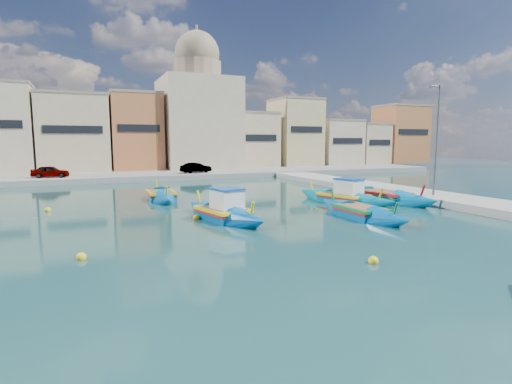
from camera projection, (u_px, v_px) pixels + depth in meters
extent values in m
plane|color=#13383A|center=(223.00, 251.00, 15.56)|extent=(160.00, 160.00, 0.00)
cube|color=gray|center=(131.00, 176.00, 44.67)|extent=(80.00, 8.00, 0.60)
cube|color=#C3AF87|center=(74.00, 134.00, 48.83)|extent=(7.88, 7.44, 8.99)
cube|color=gray|center=(72.00, 95.00, 48.24)|extent=(8.04, 7.59, 0.30)
cube|color=black|center=(73.00, 130.00, 45.34)|extent=(6.30, 0.10, 0.90)
cube|color=#C26E3D|center=(136.00, 133.00, 51.07)|extent=(6.17, 6.13, 9.43)
cube|color=gray|center=(135.00, 94.00, 50.45)|extent=(6.29, 6.26, 0.30)
cube|color=black|center=(139.00, 128.00, 48.17)|extent=(4.93, 0.10, 0.90)
cube|color=tan|center=(192.00, 146.00, 54.95)|extent=(7.31, 7.69, 6.05)
cube|color=gray|center=(192.00, 122.00, 54.54)|extent=(7.46, 7.85, 0.30)
cube|color=black|center=(200.00, 143.00, 51.36)|extent=(5.85, 0.10, 0.90)
cube|color=#C3AF87|center=(246.00, 141.00, 57.82)|extent=(7.54, 7.30, 7.41)
cube|color=gray|center=(246.00, 114.00, 57.33)|extent=(7.69, 7.45, 0.30)
cube|color=black|center=(257.00, 138.00, 54.40)|extent=(6.03, 0.10, 0.90)
cube|color=tan|center=(295.00, 133.00, 60.64)|extent=(6.36, 6.97, 9.63)
cube|color=gray|center=(295.00, 100.00, 60.01)|extent=(6.48, 7.11, 0.30)
cube|color=black|center=(307.00, 129.00, 57.35)|extent=(5.09, 0.10, 0.90)
cube|color=#C4B192|center=(335.00, 143.00, 63.54)|extent=(6.63, 6.70, 6.65)
cube|color=gray|center=(336.00, 121.00, 63.10)|extent=(6.76, 6.83, 0.30)
cube|color=black|center=(348.00, 141.00, 60.40)|extent=(5.30, 0.10, 0.90)
cube|color=#C3AF87|center=(364.00, 144.00, 66.34)|extent=(5.08, 7.51, 6.20)
cube|color=gray|center=(365.00, 125.00, 65.93)|extent=(5.18, 7.66, 0.30)
cube|color=black|center=(380.00, 143.00, 62.84)|extent=(4.06, 0.10, 0.90)
cube|color=#C26E3D|center=(400.00, 135.00, 68.17)|extent=(7.79, 6.00, 9.33)
cube|color=gray|center=(402.00, 106.00, 67.56)|extent=(7.95, 6.12, 0.30)
cube|color=black|center=(414.00, 132.00, 65.33)|extent=(6.23, 0.10, 0.90)
cube|color=#C4B192|center=(198.00, 124.00, 55.08)|extent=(10.00, 10.00, 12.00)
cylinder|color=#9E8466|center=(197.00, 70.00, 54.17)|extent=(6.40, 6.40, 2.40)
sphere|color=#9E8466|center=(197.00, 54.00, 53.89)|extent=(6.00, 6.00, 6.00)
cylinder|color=#9E8466|center=(197.00, 31.00, 53.52)|extent=(0.30, 0.30, 1.60)
cylinder|color=#595B60|center=(436.00, 145.00, 27.40)|extent=(0.16, 0.16, 8.00)
cylinder|color=#595B60|center=(435.00, 86.00, 26.75)|extent=(1.00, 0.10, 0.10)
cube|color=#595B60|center=(429.00, 87.00, 26.56)|extent=(0.35, 0.15, 0.18)
imported|color=#4C1919|center=(50.00, 172.00, 40.06)|extent=(3.68, 1.92, 1.19)
imported|color=#4C1919|center=(196.00, 168.00, 45.95)|extent=(3.77, 2.13, 1.18)
cube|color=#007997|center=(343.00, 200.00, 27.73)|extent=(2.64, 3.59, 0.90)
cone|color=#007997|center=(314.00, 195.00, 29.74)|extent=(2.56, 3.33, 2.30)
cone|color=#007997|center=(376.00, 204.00, 25.71)|extent=(2.56, 3.33, 2.30)
cube|color=yellow|center=(343.00, 195.00, 27.68)|extent=(2.76, 3.78, 0.16)
cube|color=red|center=(343.00, 197.00, 27.71)|extent=(2.74, 3.67, 0.09)
cube|color=olive|center=(343.00, 194.00, 27.68)|extent=(2.30, 3.23, 0.05)
cylinder|color=yellow|center=(312.00, 187.00, 29.87)|extent=(0.24, 0.44, 0.98)
cylinder|color=yellow|center=(380.00, 195.00, 25.43)|extent=(0.24, 0.44, 0.98)
cube|color=white|center=(349.00, 187.00, 27.26)|extent=(1.67, 1.92, 0.99)
cube|color=#0F47A5|center=(349.00, 179.00, 27.19)|extent=(1.77, 2.06, 0.11)
cube|color=#00539F|center=(223.00, 216.00, 21.70)|extent=(2.47, 3.30, 0.93)
cone|color=#00539F|center=(201.00, 209.00, 23.65)|extent=(2.42, 3.10, 2.32)
cone|color=#00539F|center=(249.00, 223.00, 19.73)|extent=(2.42, 3.10, 2.32)
cube|color=yellow|center=(223.00, 209.00, 21.65)|extent=(2.58, 3.47, 0.17)
cube|color=red|center=(223.00, 212.00, 21.67)|extent=(2.57, 3.37, 0.09)
cube|color=olive|center=(223.00, 208.00, 21.64)|extent=(2.14, 2.97, 0.06)
cylinder|color=yellow|center=(199.00, 199.00, 23.76)|extent=(0.22, 0.46, 1.01)
cylinder|color=yellow|center=(252.00, 211.00, 19.46)|extent=(0.22, 0.46, 1.01)
cube|color=white|center=(227.00, 199.00, 21.23)|extent=(1.60, 1.76, 1.02)
cube|color=#0F47A5|center=(227.00, 189.00, 21.16)|extent=(1.70, 1.88, 0.11)
cube|color=#006FA3|center=(383.00, 198.00, 28.23)|extent=(2.56, 3.69, 1.03)
cone|color=#006FA3|center=(353.00, 193.00, 30.59)|extent=(2.52, 3.44, 2.60)
cone|color=#006FA3|center=(417.00, 203.00, 25.85)|extent=(2.52, 3.44, 2.60)
cube|color=red|center=(383.00, 192.00, 28.17)|extent=(2.67, 3.88, 0.19)
cube|color=#197F33|center=(383.00, 195.00, 28.20)|extent=(2.67, 3.76, 0.10)
cube|color=olive|center=(383.00, 191.00, 28.16)|extent=(2.21, 3.33, 0.06)
cylinder|color=red|center=(351.00, 184.00, 30.74)|extent=(0.22, 0.51, 1.13)
cylinder|color=red|center=(422.00, 193.00, 25.53)|extent=(0.22, 0.51, 1.13)
cube|color=#005D9F|center=(161.00, 197.00, 29.05)|extent=(1.86, 2.75, 0.89)
cone|color=#005D9F|center=(157.00, 193.00, 31.10)|extent=(1.86, 2.58, 2.20)
cone|color=#005D9F|center=(166.00, 201.00, 26.99)|extent=(1.86, 2.58, 2.20)
cube|color=yellow|center=(161.00, 192.00, 29.00)|extent=(1.94, 2.89, 0.16)
cube|color=red|center=(161.00, 194.00, 29.02)|extent=(1.96, 2.80, 0.09)
cube|color=olive|center=(161.00, 191.00, 28.99)|extent=(1.59, 2.49, 0.05)
cylinder|color=yellow|center=(157.00, 185.00, 31.23)|extent=(0.14, 0.42, 0.97)
cylinder|color=yellow|center=(166.00, 193.00, 26.71)|extent=(0.14, 0.42, 0.97)
cube|color=#005AA5|center=(360.00, 214.00, 22.34)|extent=(1.76, 2.98, 0.87)
cone|color=#005AA5|center=(335.00, 207.00, 24.58)|extent=(1.76, 2.75, 2.21)
cone|color=#005AA5|center=(391.00, 222.00, 20.09)|extent=(1.76, 2.75, 2.21)
cube|color=#177330|center=(360.00, 208.00, 22.30)|extent=(1.83, 3.15, 0.16)
cube|color=red|center=(360.00, 211.00, 22.32)|extent=(1.85, 3.04, 0.09)
cube|color=olive|center=(360.00, 207.00, 22.29)|extent=(1.50, 2.71, 0.05)
cylinder|color=#177330|center=(333.00, 197.00, 24.73)|extent=(0.12, 0.41, 0.95)
cylinder|color=#177330|center=(395.00, 211.00, 19.80)|extent=(0.12, 0.41, 0.95)
sphere|color=yellow|center=(81.00, 257.00, 14.40)|extent=(0.36, 0.36, 0.36)
sphere|color=yellow|center=(196.00, 218.00, 21.82)|extent=(0.36, 0.36, 0.36)
sphere|color=yellow|center=(231.00, 194.00, 31.81)|extent=(0.36, 0.36, 0.36)
sphere|color=yellow|center=(48.00, 210.00, 24.19)|extent=(0.36, 0.36, 0.36)
sphere|color=yellow|center=(375.00, 211.00, 23.79)|extent=(0.36, 0.36, 0.36)
sphere|color=yellow|center=(373.00, 261.00, 13.96)|extent=(0.36, 0.36, 0.36)
sphere|color=yellow|center=(366.00, 219.00, 21.50)|extent=(0.36, 0.36, 0.36)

